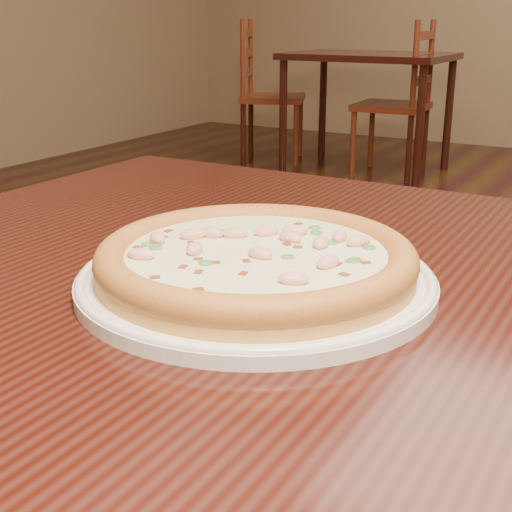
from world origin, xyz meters
The scene contains 7 objects.
ground centered at (0.00, 0.00, 0.00)m, with size 9.00×9.00×0.00m, color black.
hero_table centered at (0.17, -0.67, 0.65)m, with size 1.20×0.80×0.75m.
plate centered at (0.05, -0.72, 0.76)m, with size 0.32×0.32×0.02m.
pizza centered at (0.05, -0.72, 0.78)m, with size 0.28×0.28×0.03m.
bg_table_left centered at (-1.37, 3.14, 0.65)m, with size 1.00×0.70×0.75m.
chair_a centered at (-2.12, 3.14, 0.44)m, with size 0.55×0.55×0.95m.
chair_b centered at (-1.14, 3.13, 0.44)m, with size 0.44×0.44×0.95m.
Camera 1 is at (0.34, -1.23, 0.98)m, focal length 50.00 mm.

